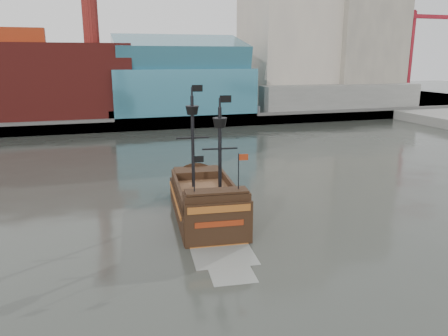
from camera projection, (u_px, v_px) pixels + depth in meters
name	position (u px, v px, depth m)	size (l,w,h in m)	color
ground	(248.00, 273.00, 30.07)	(400.00, 400.00, 0.00)	#272A25
promenade_far	(127.00, 109.00, 114.97)	(220.00, 60.00, 2.00)	slate
seawall	(140.00, 124.00, 87.60)	(220.00, 1.00, 2.60)	#4C4C49
skyline	(147.00, 13.00, 103.74)	(149.00, 45.00, 62.00)	#796349
crane_a	(409.00, 40.00, 123.75)	(22.50, 4.00, 32.25)	slate
crane_b	(411.00, 53.00, 136.63)	(19.10, 4.00, 26.25)	slate
pirate_ship	(206.00, 205.00, 40.25)	(6.82, 17.62, 12.86)	black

